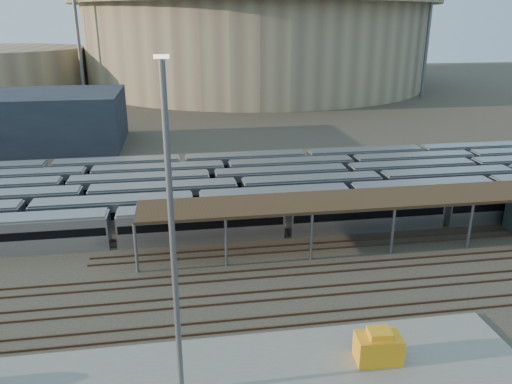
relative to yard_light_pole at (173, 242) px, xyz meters
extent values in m
plane|color=#383026|center=(4.10, 15.95, -10.90)|extent=(420.00, 420.00, 0.00)
cube|color=gray|center=(-0.90, 0.95, -10.80)|extent=(50.00, 9.00, 0.20)
cube|color=#A9A9AD|center=(12.05, 23.95, -9.10)|extent=(112.00, 2.90, 3.60)
cube|color=#A9A9AD|center=(2.27, 28.15, -9.10)|extent=(112.00, 2.90, 3.60)
cube|color=#A9A9AD|center=(7.90, 32.35, -9.10)|extent=(112.00, 2.90, 3.60)
cube|color=#A9A9AD|center=(4.75, 36.55, -9.10)|extent=(112.00, 2.90, 3.60)
cube|color=#A9A9AD|center=(7.06, 40.75, -9.10)|extent=(112.00, 2.90, 3.60)
cube|color=#A9A9AD|center=(1.02, 44.95, -9.10)|extent=(112.00, 2.90, 3.60)
cylinder|color=slate|center=(-3.90, 17.25, -8.40)|extent=(0.30, 0.30, 5.00)
cylinder|color=slate|center=(-3.90, 22.65, -8.40)|extent=(0.30, 0.30, 5.00)
cylinder|color=slate|center=(4.67, 17.25, -8.40)|extent=(0.30, 0.30, 5.00)
cylinder|color=slate|center=(4.67, 22.65, -8.40)|extent=(0.30, 0.30, 5.00)
cylinder|color=slate|center=(13.24, 17.25, -8.40)|extent=(0.30, 0.30, 5.00)
cylinder|color=slate|center=(13.24, 22.65, -8.40)|extent=(0.30, 0.30, 5.00)
cylinder|color=slate|center=(21.81, 17.25, -8.40)|extent=(0.30, 0.30, 5.00)
cylinder|color=slate|center=(21.81, 22.65, -8.40)|extent=(0.30, 0.30, 5.00)
cylinder|color=slate|center=(30.38, 17.25, -8.40)|extent=(0.30, 0.30, 5.00)
cylinder|color=slate|center=(30.38, 22.65, -8.40)|extent=(0.30, 0.30, 5.00)
cylinder|color=slate|center=(38.95, 22.65, -8.40)|extent=(0.30, 0.30, 5.00)
cube|color=#322214|center=(26.10, 19.95, -5.75)|extent=(60.00, 6.00, 0.30)
cube|color=#4C3323|center=(4.10, 14.20, -10.81)|extent=(170.00, 0.12, 0.18)
cube|color=#4C3323|center=(4.10, 15.70, -10.81)|extent=(170.00, 0.12, 0.18)
cube|color=#4C3323|center=(4.10, 10.20, -10.81)|extent=(170.00, 0.12, 0.18)
cube|color=#4C3323|center=(4.10, 11.70, -10.81)|extent=(170.00, 0.12, 0.18)
cube|color=#4C3323|center=(4.10, 6.20, -10.81)|extent=(170.00, 0.12, 0.18)
cube|color=#4C3323|center=(4.10, 7.70, -10.81)|extent=(170.00, 0.12, 0.18)
cylinder|color=gray|center=(29.10, 155.95, 3.10)|extent=(116.00, 116.00, 28.00)
cube|color=#1E232D|center=(-30.90, 70.95, -5.90)|extent=(42.00, 20.00, 10.00)
cylinder|color=slate|center=(-25.90, 125.95, 7.10)|extent=(1.00, 1.00, 36.00)
cylinder|color=slate|center=(74.10, 115.95, 7.10)|extent=(1.00, 1.00, 36.00)
cylinder|color=slate|center=(-5.90, 175.95, 7.10)|extent=(1.00, 1.00, 36.00)
cylinder|color=slate|center=(0.00, 0.00, -0.18)|extent=(0.36, 0.36, 21.03)
cube|color=#FFF2CC|center=(0.00, 0.00, 10.43)|extent=(0.80, 0.30, 0.20)
cube|color=orange|center=(13.80, 1.03, -9.71)|extent=(3.29, 2.20, 1.97)
camera|label=1|loc=(0.68, -26.74, 12.37)|focal=35.00mm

